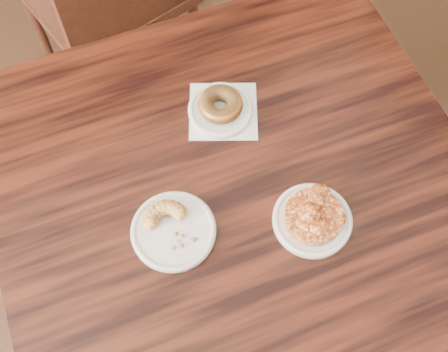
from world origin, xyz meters
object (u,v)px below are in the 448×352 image
cafe_table (237,253)px  apple_fritter (314,215)px  cruller_fragment (173,227)px  glazed_donut (220,104)px

cafe_table → apple_fritter: (0.10, -0.12, 0.41)m
apple_fritter → cruller_fragment: 0.28m
glazed_donut → apple_fritter: bearing=-83.7°
cafe_table → glazed_donut: (0.06, 0.20, 0.41)m
apple_fritter → cafe_table: bearing=128.5°
cafe_table → glazed_donut: size_ratio=10.19×
cruller_fragment → apple_fritter: bearing=-24.3°
apple_fritter → cruller_fragment: bearing=155.7°
glazed_donut → apple_fritter: same height
cafe_table → glazed_donut: glazed_donut is taller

